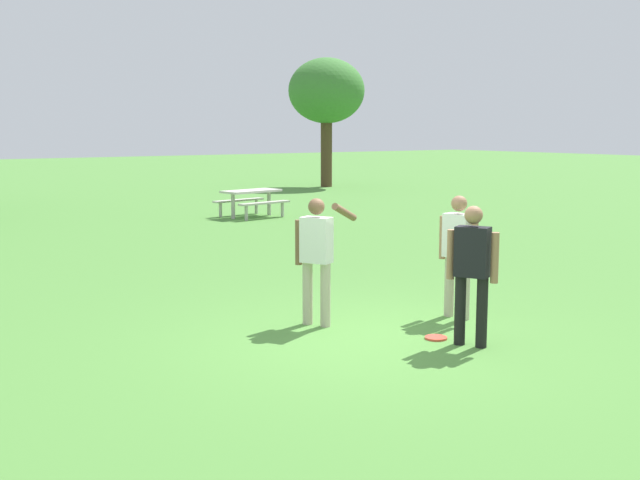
# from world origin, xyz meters

# --- Properties ---
(ground_plane) EXTENTS (120.00, 120.00, 0.00)m
(ground_plane) POSITION_xyz_m (0.00, 0.00, 0.00)
(ground_plane) COLOR #4C8438
(person_thrower) EXTENTS (0.37, 0.55, 1.64)m
(person_thrower) POSITION_xyz_m (0.79, -0.86, 0.94)
(person_thrower) COLOR black
(person_thrower) RESTS_ON ground
(person_catcher) EXTENTS (0.82, 0.55, 1.64)m
(person_catcher) POSITION_xyz_m (-0.13, 0.96, 0.96)
(person_catcher) COLOR #B7AD93
(person_catcher) RESTS_ON ground
(person_bystander) EXTENTS (0.27, 0.60, 1.64)m
(person_bystander) POSITION_xyz_m (1.63, 0.21, 0.94)
(person_bystander) COLOR #B7AD93
(person_bystander) RESTS_ON ground
(frisbee) EXTENTS (0.27, 0.27, 0.03)m
(frisbee) POSITION_xyz_m (0.67, -0.41, 0.01)
(frisbee) COLOR #E04733
(frisbee) RESTS_ON ground
(picnic_table_far) EXTENTS (1.92, 1.69, 0.77)m
(picnic_table_far) POSITION_xyz_m (5.30, 12.19, 0.56)
(picnic_table_far) COLOR beige
(picnic_table_far) RESTS_ON ground
(tree_back_left) EXTENTS (3.25, 3.25, 5.48)m
(tree_back_left) POSITION_xyz_m (13.74, 20.49, 4.03)
(tree_back_left) COLOR #4C3823
(tree_back_left) RESTS_ON ground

